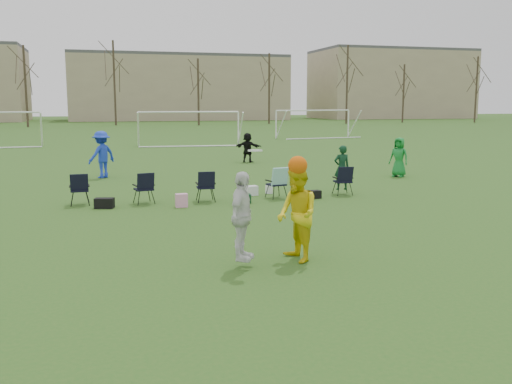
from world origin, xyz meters
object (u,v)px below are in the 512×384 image
object	(u,v)px
fielder_blue	(102,155)
goal_right	(313,116)
center_contest	(278,214)
fielder_black	(248,148)
goal_mid	(189,119)
fielder_green_far	(399,157)

from	to	relation	value
fielder_blue	goal_right	world-z (taller)	goal_right
center_contest	goal_right	distance (m)	40.44
fielder_black	goal_right	distance (m)	22.02
goal_mid	goal_right	bearing A→B (deg)	30.57
goal_mid	fielder_blue	bearing A→B (deg)	-105.93
fielder_green_far	fielder_black	distance (m)	8.66
fielder_blue	fielder_green_far	distance (m)	12.30
fielder_green_far	goal_mid	size ratio (longest dim) A/B	0.22
center_contest	goal_mid	world-z (taller)	goal_mid
fielder_green_far	fielder_black	xyz separation A→B (m)	(-4.60, 7.34, -0.05)
fielder_black	center_contest	size ratio (longest dim) A/B	0.69
fielder_black	goal_right	bearing A→B (deg)	-83.29
fielder_black	goal_mid	xyz separation A→B (m)	(-1.01, 13.04, 1.15)
center_contest	goal_mid	size ratio (longest dim) A/B	0.30
fielder_green_far	fielder_black	bearing A→B (deg)	174.47
fielder_blue	center_contest	bearing A→B (deg)	64.42
center_contest	goal_mid	bearing A→B (deg)	84.19
fielder_black	center_contest	bearing A→B (deg)	113.83
center_contest	fielder_green_far	bearing A→B (deg)	51.51
fielder_black	goal_right	size ratio (longest dim) A/B	0.21
fielder_blue	goal_right	bearing A→B (deg)	-166.18
fielder_blue	fielder_black	xyz separation A→B (m)	(7.34, 4.42, -0.19)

